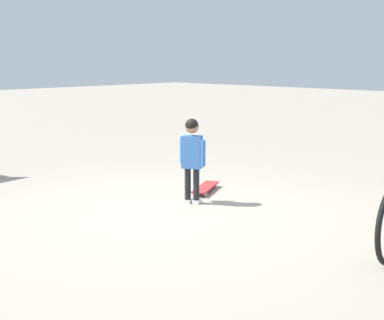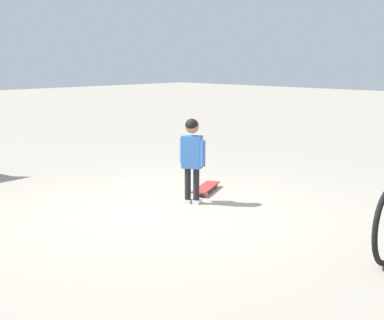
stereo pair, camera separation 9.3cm
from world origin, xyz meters
name	(u,v)px [view 1 (the left image)]	position (x,y,z in m)	size (l,w,h in m)	color
ground_plane	(164,213)	(0.00, 0.00, 0.00)	(50.00, 50.00, 0.00)	#9E9384
child_person	(192,151)	(0.53, 0.06, 0.66)	(0.26, 0.41, 1.06)	black
skateboard	(205,187)	(1.12, 0.37, 0.06)	(0.75, 0.50, 0.07)	#B22D2D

